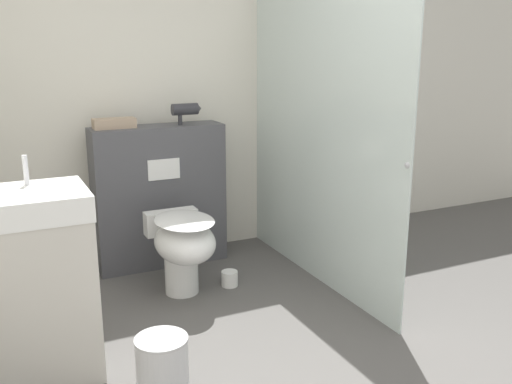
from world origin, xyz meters
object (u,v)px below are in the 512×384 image
object	(u,v)px
sink_vanity	(39,285)
toilet	(183,245)
waste_bin	(162,367)
hair_drier	(186,110)

from	to	relation	value
sink_vanity	toilet	bearing A→B (deg)	32.05
toilet	waste_bin	bearing A→B (deg)	-113.81
toilet	waste_bin	distance (m)	1.08
sink_vanity	waste_bin	bearing A→B (deg)	-43.39
toilet	hair_drier	bearing A→B (deg)	66.95
toilet	hair_drier	world-z (taller)	hair_drier
toilet	sink_vanity	world-z (taller)	sink_vanity
hair_drier	waste_bin	distance (m)	1.92
sink_vanity	hair_drier	size ratio (longest dim) A/B	4.99
sink_vanity	hair_drier	xyz separation A→B (m)	(1.11, 1.11, 0.64)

